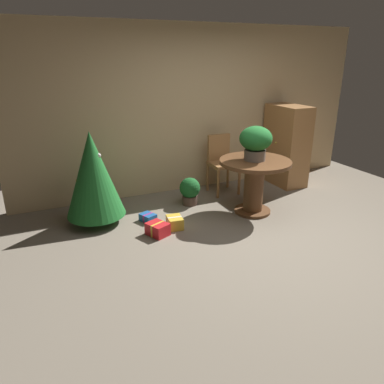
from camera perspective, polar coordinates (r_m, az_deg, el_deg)
name	(u,v)px	position (r m, az deg, el deg)	size (l,w,h in m)	color
ground_plane	(272,240)	(4.63, 12.48, -7.35)	(6.60, 6.60, 0.00)	#756B5B
back_wall_panel	(197,110)	(6.04, 0.82, 12.75)	(6.00, 0.10, 2.60)	tan
round_dining_table	(254,178)	(5.18, 9.71, 2.13)	(0.99, 0.99, 0.78)	brown
flower_vase	(256,141)	(5.05, 9.92, 7.86)	(0.44, 0.44, 0.47)	#665B51
wooden_chair_far	(222,160)	(5.95, 4.65, 5.02)	(0.43, 0.41, 0.94)	#9E6B3D
holiday_tree	(93,174)	(4.90, -15.23, 2.67)	(0.77, 0.77, 1.25)	brown
gift_box_gold	(175,222)	(4.80, -2.71, -4.77)	(0.22, 0.26, 0.15)	gold
gift_box_red	(158,229)	(4.63, -5.39, -5.79)	(0.30, 0.32, 0.16)	red
gift_box_blue	(148,218)	(5.03, -6.90, -3.98)	(0.23, 0.25, 0.10)	#1E569E
wooden_cabinet	(286,145)	(6.50, 14.53, 7.08)	(0.46, 0.79, 1.35)	#9E6B3D
potted_plant	(190,190)	(5.48, -0.34, 0.27)	(0.31, 0.31, 0.42)	#4C382D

